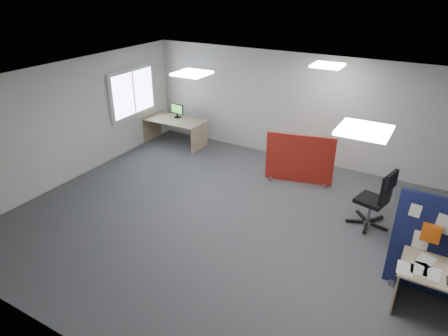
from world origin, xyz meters
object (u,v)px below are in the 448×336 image
at_px(monitor_second, 177,110).
at_px(second_desk, 175,125).
at_px(red_divider, 300,159).
at_px(office_chair, 379,196).

bearing_deg(monitor_second, second_desk, -77.97).
height_order(red_divider, office_chair, office_chair).
bearing_deg(monitor_second, office_chair, -8.46).
distance_m(red_divider, second_desk, 3.88).
xyz_separation_m(second_desk, monitor_second, (-0.01, 0.13, 0.39)).
xyz_separation_m(red_divider, monitor_second, (-3.85, 0.63, 0.38)).
xyz_separation_m(red_divider, second_desk, (-3.84, 0.50, -0.01)).
height_order(red_divider, second_desk, red_divider).
bearing_deg(monitor_second, red_divider, -1.69).
height_order(second_desk, office_chair, office_chair).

